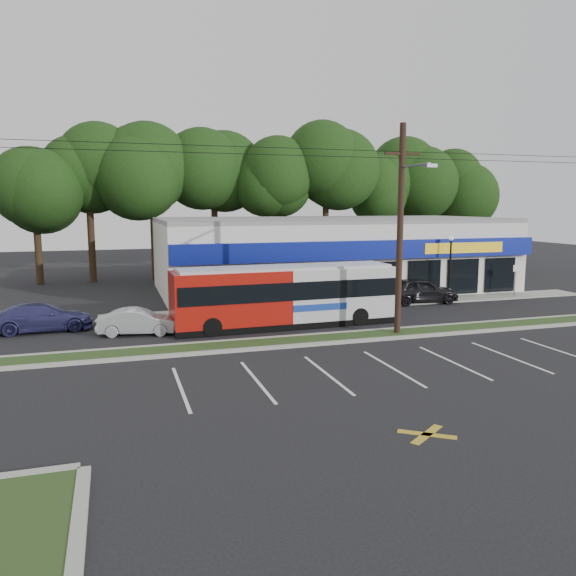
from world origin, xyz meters
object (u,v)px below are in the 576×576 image
(utility_pole, at_px, (398,223))
(metrobus, at_px, (286,294))
(lamp_post, at_px, (450,260))
(car_blue, at_px, (42,317))
(car_dark, at_px, (420,290))
(car_silver, at_px, (138,322))
(pedestrian_a, at_px, (333,300))
(pedestrian_b, at_px, (411,292))
(sign_post, at_px, (515,275))

(utility_pole, distance_m, metrobus, 6.81)
(lamp_post, relative_size, metrobus, 0.36)
(car_blue, bearing_deg, car_dark, -89.57)
(lamp_post, bearing_deg, car_dark, -172.79)
(metrobus, height_order, car_blue, metrobus)
(car_dark, xyz_separation_m, car_silver, (-17.63, -3.71, -0.20))
(metrobus, relative_size, car_silver, 3.06)
(utility_pole, distance_m, lamp_post, 11.67)
(pedestrian_a, bearing_deg, utility_pole, 76.36)
(utility_pole, height_order, metrobus, utility_pole)
(utility_pole, xyz_separation_m, car_blue, (-16.40, 6.07, -4.71))
(utility_pole, xyz_separation_m, car_silver, (-11.83, 3.87, -4.78))
(car_dark, distance_m, car_silver, 18.02)
(car_silver, xyz_separation_m, pedestrian_b, (17.01, 3.71, 0.12))
(sign_post, height_order, car_blue, sign_post)
(pedestrian_a, bearing_deg, car_blue, -22.26)
(metrobus, xyz_separation_m, pedestrian_b, (9.60, 4.00, -0.91))
(pedestrian_b, bearing_deg, car_silver, 34.29)
(lamp_post, height_order, pedestrian_b, lamp_post)
(metrobus, xyz_separation_m, car_silver, (-7.40, 0.29, -1.03))
(metrobus, bearing_deg, lamp_post, 17.20)
(lamp_post, bearing_deg, car_blue, -175.81)
(lamp_post, distance_m, metrobus, 13.35)
(metrobus, relative_size, car_blue, 2.42)
(car_silver, relative_size, pedestrian_a, 2.31)
(lamp_post, distance_m, car_blue, 24.71)
(pedestrian_a, xyz_separation_m, pedestrian_b, (6.01, 1.67, -0.08))
(utility_pole, distance_m, car_dark, 10.58)
(sign_post, xyz_separation_m, pedestrian_a, (-14.00, -1.74, -0.72))
(utility_pole, height_order, car_dark, utility_pole)
(car_blue, bearing_deg, pedestrian_b, -89.46)
(lamp_post, height_order, pedestrian_a, lamp_post)
(pedestrian_a, relative_size, pedestrian_b, 1.10)
(sign_post, height_order, pedestrian_b, sign_post)
(pedestrian_b, bearing_deg, utility_pole, 77.65)
(sign_post, distance_m, car_dark, 7.41)
(utility_pole, xyz_separation_m, pedestrian_b, (5.17, 7.57, -4.65))
(car_silver, distance_m, car_blue, 5.07)
(car_dark, bearing_deg, lamp_post, -78.96)
(sign_post, bearing_deg, car_blue, -176.95)
(car_blue, xyz_separation_m, pedestrian_a, (15.57, -0.17, 0.13))
(car_dark, xyz_separation_m, pedestrian_b, (-0.62, 0.00, -0.08))
(sign_post, relative_size, metrobus, 0.19)
(pedestrian_b, bearing_deg, lamp_post, -152.29)
(metrobus, xyz_separation_m, pedestrian_a, (3.60, 2.33, -0.83))
(car_blue, relative_size, pedestrian_a, 2.91)
(utility_pole, bearing_deg, pedestrian_a, 98.01)
(sign_post, height_order, car_dark, sign_post)
(lamp_post, xyz_separation_m, car_silver, (-20.00, -4.01, -2.04))
(lamp_post, distance_m, car_silver, 20.50)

